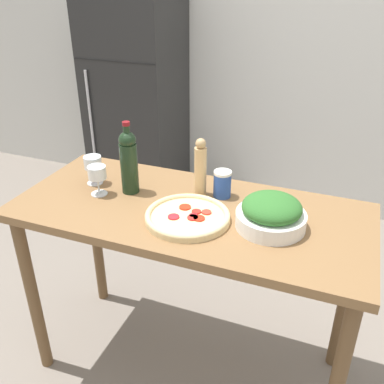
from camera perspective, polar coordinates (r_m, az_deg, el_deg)
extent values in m
plane|color=slate|center=(2.35, -0.31, -21.72)|extent=(14.00, 14.00, 0.00)
cube|color=silver|center=(3.37, 12.11, 18.98)|extent=(6.40, 0.06, 2.60)
cube|color=black|center=(3.48, -7.35, 11.83)|extent=(0.66, 0.61, 1.68)
cube|color=black|center=(3.14, -10.47, 16.79)|extent=(0.64, 0.01, 0.01)
cylinder|color=#B2B2B7|center=(3.36, -13.34, 9.22)|extent=(0.02, 0.02, 0.76)
cube|color=brown|center=(1.77, -0.38, -2.71)|extent=(1.47, 0.65, 0.04)
cylinder|color=brown|center=(2.16, -20.44, -12.99)|extent=(0.06, 0.06, 0.87)
cylinder|color=brown|center=(2.49, -12.67, -5.87)|extent=(0.06, 0.06, 0.87)
cylinder|color=brown|center=(2.16, 19.77, -12.91)|extent=(0.06, 0.06, 0.87)
cylinder|color=black|center=(1.86, -8.36, 3.15)|extent=(0.08, 0.08, 0.22)
sphere|color=black|center=(1.81, -8.64, 6.86)|extent=(0.07, 0.07, 0.07)
cylinder|color=black|center=(1.80, -8.71, 7.80)|extent=(0.03, 0.03, 0.06)
cylinder|color=maroon|center=(1.79, -8.80, 9.00)|extent=(0.03, 0.03, 0.02)
cylinder|color=silver|center=(1.91, -12.25, -0.21)|extent=(0.07, 0.07, 0.00)
cylinder|color=silver|center=(1.89, -12.36, 0.81)|extent=(0.01, 0.01, 0.07)
cylinder|color=white|center=(1.87, -12.56, 2.57)|extent=(0.08, 0.08, 0.06)
cylinder|color=maroon|center=(1.87, -12.50, 2.03)|extent=(0.07, 0.07, 0.02)
cylinder|color=silver|center=(2.01, -12.79, 1.21)|extent=(0.07, 0.07, 0.00)
cylinder|color=silver|center=(1.99, -12.91, 2.19)|extent=(0.01, 0.01, 0.07)
cylinder|color=white|center=(1.97, -13.10, 3.88)|extent=(0.08, 0.08, 0.06)
cylinder|color=maroon|center=(1.98, -13.03, 3.26)|extent=(0.07, 0.07, 0.01)
cylinder|color=tan|center=(1.82, 1.20, 2.70)|extent=(0.05, 0.05, 0.22)
sphere|color=tan|center=(1.77, 1.24, 6.47)|extent=(0.04, 0.04, 0.04)
cylinder|color=white|center=(1.65, 10.44, -3.68)|extent=(0.27, 0.27, 0.06)
ellipsoid|color=#2D6628|center=(1.62, 10.60, -2.04)|extent=(0.23, 0.23, 0.09)
cylinder|color=#DBC189|center=(1.68, -0.60, -3.45)|extent=(0.33, 0.33, 0.02)
torus|color=#DBC189|center=(1.67, -0.60, -3.11)|extent=(0.33, 0.33, 0.02)
cylinder|color=red|center=(1.66, -2.48, -3.32)|extent=(0.04, 0.04, 0.01)
cylinder|color=red|center=(1.69, 0.59, -2.63)|extent=(0.04, 0.04, 0.01)
cylinder|color=red|center=(1.65, 0.95, -3.53)|extent=(0.04, 0.04, 0.01)
cylinder|color=red|center=(1.73, -0.94, -2.03)|extent=(0.05, 0.05, 0.01)
cylinder|color=red|center=(1.67, 0.20, -3.17)|extent=(0.03, 0.03, 0.01)
cylinder|color=red|center=(1.69, 1.94, -2.71)|extent=(0.04, 0.04, 0.01)
cylinder|color=red|center=(1.65, 0.09, -3.44)|extent=(0.04, 0.04, 0.01)
cylinder|color=#284CA3|center=(1.83, 4.05, 0.91)|extent=(0.08, 0.08, 0.11)
cylinder|color=white|center=(1.81, 4.11, 2.58)|extent=(0.08, 0.08, 0.01)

